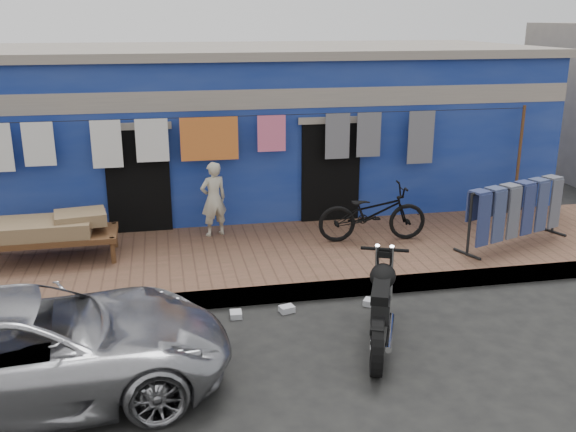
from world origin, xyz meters
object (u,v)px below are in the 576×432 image
(motorcycle, at_px, (381,304))
(charpoy, at_px, (53,238))
(car, at_px, (26,348))
(jeans_rack, at_px, (515,213))
(seated_person, at_px, (214,199))
(bicycle, at_px, (373,207))

(motorcycle, distance_m, charpoy, 5.40)
(car, xyz_separation_m, motorcycle, (4.05, 0.42, -0.06))
(car, xyz_separation_m, jeans_rack, (7.27, 2.93, 0.18))
(car, distance_m, jeans_rack, 7.84)
(charpoy, bearing_deg, seated_person, 14.71)
(motorcycle, bearing_deg, car, -151.76)
(jeans_rack, bearing_deg, bicycle, 164.55)
(car, bearing_deg, charpoy, -2.72)
(bicycle, distance_m, motorcycle, 3.29)
(charpoy, distance_m, jeans_rack, 7.57)
(motorcycle, bearing_deg, charpoy, 165.33)
(seated_person, height_order, bicycle, seated_person)
(motorcycle, bearing_deg, jeans_rack, 60.18)
(seated_person, height_order, jeans_rack, seated_person)
(jeans_rack, bearing_deg, car, -158.07)
(bicycle, distance_m, jeans_rack, 2.38)
(seated_person, xyz_separation_m, charpoy, (-2.61, -0.68, -0.31))
(car, height_order, motorcycle, car)
(bicycle, bearing_deg, jeans_rack, -100.93)
(seated_person, distance_m, charpoy, 2.71)
(bicycle, bearing_deg, charpoy, 93.36)
(bicycle, xyz_separation_m, charpoy, (-5.24, 0.11, -0.24))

